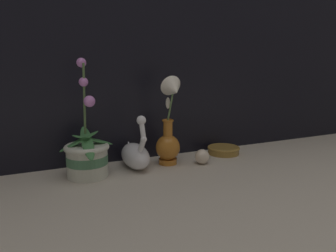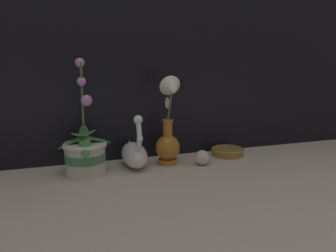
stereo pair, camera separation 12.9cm
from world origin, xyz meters
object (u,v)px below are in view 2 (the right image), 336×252
swan_figurine (134,153)px  orchid_potted_plant (85,153)px  blue_vase (169,133)px  glass_sphere (202,158)px  amber_dish (227,151)px

swan_figurine → orchid_potted_plant: bearing=-173.2°
blue_vase → glass_sphere: 0.17m
glass_sphere → amber_dish: (0.16, 0.09, -0.01)m
swan_figurine → amber_dish: size_ratio=1.51×
orchid_potted_plant → blue_vase: 0.33m
swan_figurine → blue_vase: blue_vase is taller
blue_vase → glass_sphere: (0.12, -0.04, -0.10)m
swan_figurine → blue_vase: (0.14, -0.02, 0.08)m
glass_sphere → amber_dish: bearing=28.4°
orchid_potted_plant → swan_figurine: 0.19m
orchid_potted_plant → amber_dish: orchid_potted_plant is taller
orchid_potted_plant → amber_dish: 0.61m
swan_figurine → blue_vase: bearing=-7.5°
orchid_potted_plant → blue_vase: bearing=0.8°
swan_figurine → glass_sphere: bearing=-13.3°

